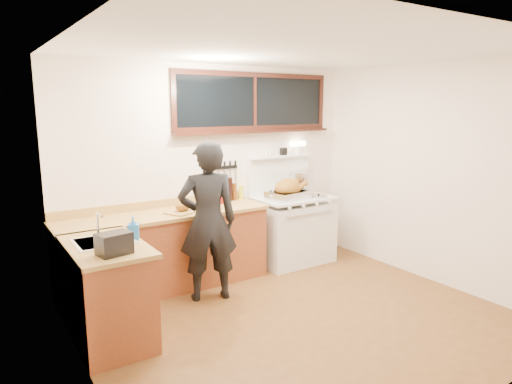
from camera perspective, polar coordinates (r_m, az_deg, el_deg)
ground_plane at (r=4.78m, az=5.27°, el=-15.52°), size 4.00×3.50×0.02m
room_shell at (r=4.31m, az=5.65°, el=4.70°), size 4.10×3.60×2.65m
counter_back at (r=5.41m, az=-11.19°, el=-7.18°), size 2.44×0.64×1.00m
counter_left at (r=4.41m, az=-18.14°, el=-11.78°), size 0.64×1.09×0.90m
sink_unit at (r=4.35m, az=-18.46°, el=-6.57°), size 0.50×0.45×0.37m
vintage_stove at (r=6.23m, az=4.53°, el=-4.46°), size 1.02×0.74×1.61m
back_window at (r=6.03m, az=-0.13°, el=10.42°), size 2.32×0.13×0.77m
left_doorway at (r=3.05m, az=-18.31°, el=-9.25°), size 0.02×1.04×2.17m
knife_strip at (r=5.84m, az=-4.32°, el=2.95°), size 0.46×0.03×0.28m
man at (r=4.94m, az=-6.04°, el=-3.69°), size 0.73×0.59×1.74m
soap_bottle at (r=4.30m, az=-15.09°, el=-4.36°), size 0.13×0.13×0.21m
toaster at (r=3.92m, az=-17.32°, el=-6.18°), size 0.29×0.23×0.18m
cutting_board at (r=5.26m, az=-9.11°, el=-1.99°), size 0.44×0.40×0.13m
roast_turkey at (r=5.97m, az=4.07°, el=0.17°), size 0.56×0.45×0.27m
stockpot at (r=6.34m, az=5.76°, el=1.19°), size 0.33×0.33×0.30m
saucepan at (r=6.38m, az=3.78°, el=0.44°), size 0.21×0.29×0.12m
pot_lid at (r=6.16m, az=7.84°, el=-0.47°), size 0.29×0.29×0.04m
coffee_tin at (r=5.70m, az=-4.14°, el=-0.63°), size 0.12×0.11×0.16m
pitcher at (r=5.63m, az=-6.23°, el=-0.70°), size 0.10×0.10×0.18m
bottle_cluster at (r=5.78m, az=-4.04°, el=0.04°), size 0.58×0.07×0.30m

